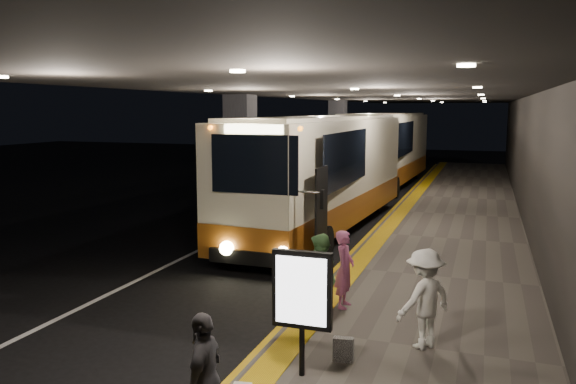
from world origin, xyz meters
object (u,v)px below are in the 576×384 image
Objects in this scene: coach_second at (386,153)px; passenger_boarding at (345,269)px; stanchion_post at (324,271)px; info_sign at (302,292)px; passenger_waiting_grey at (204,376)px; passenger_waiting_white at (424,299)px; passenger_waiting_green at (319,277)px; coach_main at (323,178)px; bag_polka at (343,349)px.

coach_second reaches higher than passenger_boarding.
coach_second is 18.13m from stanchion_post.
info_sign reaches higher than passenger_boarding.
passenger_waiting_grey is at bearing 174.38° from passenger_boarding.
passenger_waiting_white is 4.04m from passenger_waiting_grey.
passenger_waiting_white reaches higher than passenger_waiting_grey.
coach_second is 7.45× the size of passenger_waiting_green.
coach_second reaches higher than stanchion_post.
info_sign is at bearing -72.24° from coach_main.
bag_polka is (3.03, -9.47, -1.40)m from coach_main.
coach_main is 6.37× the size of info_sign.
info_sign is at bearing -3.64° from passenger_waiting_white.
passenger_waiting_grey is at bearing 8.74° from passenger_waiting_white.
passenger_waiting_green is 1.03× the size of passenger_waiting_grey.
passenger_waiting_green is (2.10, -19.15, -0.82)m from coach_second.
info_sign is (2.58, -10.12, -0.35)m from coach_main.
info_sign is at bearing -79.54° from stanchion_post.
passenger_boarding is 0.93× the size of passenger_waiting_white.
passenger_waiting_white reaches higher than stanchion_post.
passenger_boarding is 2.15m from passenger_waiting_white.
stanchion_post is (-0.52, 0.41, -0.21)m from passenger_boarding.
stanchion_post reaches higher than bag_polka.
passenger_waiting_white is at bearing 41.05° from bag_polka.
stanchion_post is (-1.08, 2.74, 0.36)m from bag_polka.
passenger_boarding is 4.84m from passenger_waiting_grey.
passenger_waiting_white is 2.83m from stanchion_post.
info_sign reaches higher than passenger_waiting_white.
info_sign is (-0.45, -0.65, 1.06)m from bag_polka.
coach_second is at bearing -128.14° from passenger_waiting_white.
passenger_waiting_green is 2.05m from passenger_waiting_white.
passenger_waiting_white is at bearing -60.77° from coach_main.
coach_second is at bearing 7.31° from passenger_boarding.
passenger_boarding is 0.82× the size of info_sign.
passenger_waiting_grey is at bearing -77.03° from coach_main.
passenger_boarding is at bearing 90.91° from info_sign.
passenger_waiting_grey is at bearing -82.83° from coach_second.
passenger_waiting_grey is (1.92, -23.24, -0.84)m from coach_second.
bag_polka is 2.97m from stanchion_post.
coach_main is 7.69× the size of passenger_waiting_grey.
info_sign is at bearing -124.91° from bag_polka.
coach_main is 7.09m from stanchion_post.
passenger_waiting_grey is (2.00, -11.97, -0.83)m from coach_main.
passenger_boarding is 0.79m from passenger_waiting_green.
passenger_waiting_green reaches higher than passenger_waiting_grey.
coach_main is 7.61m from passenger_boarding.
passenger_boarding is at bearing -89.68° from passenger_waiting_white.
info_sign is at bearing 4.23° from passenger_waiting_green.
coach_main is 12.16m from passenger_waiting_grey.
coach_main is at bearing -87.97° from coach_second.
passenger_waiting_grey is 4.09× the size of bag_polka.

